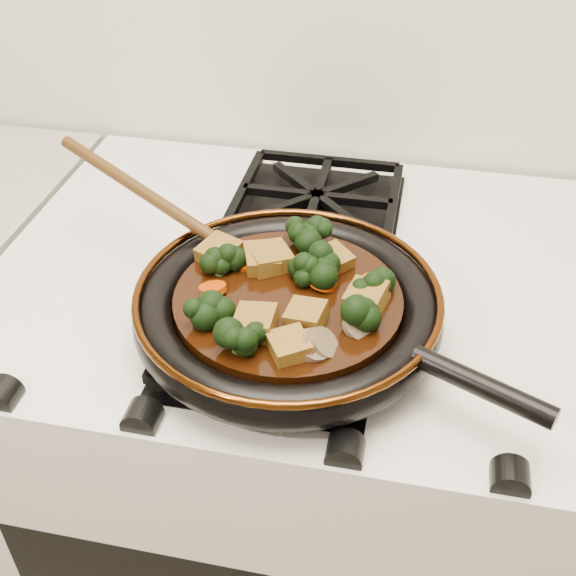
# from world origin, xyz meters

# --- Properties ---
(stove) EXTENTS (0.76, 0.60, 0.90)m
(stove) POSITION_xyz_m (0.00, 1.69, 0.45)
(stove) COLOR white
(stove) RESTS_ON ground
(burner_grate_front) EXTENTS (0.23, 0.23, 0.03)m
(burner_grate_front) POSITION_xyz_m (0.00, 1.55, 0.91)
(burner_grate_front) COLOR black
(burner_grate_front) RESTS_ON stove
(burner_grate_back) EXTENTS (0.23, 0.23, 0.03)m
(burner_grate_back) POSITION_xyz_m (0.00, 1.83, 0.91)
(burner_grate_back) COLOR black
(burner_grate_back) RESTS_ON stove
(skillet) EXTENTS (0.44, 0.33, 0.05)m
(skillet) POSITION_xyz_m (0.02, 1.56, 0.94)
(skillet) COLOR black
(skillet) RESTS_ON burner_grate_front
(braising_sauce) EXTENTS (0.25, 0.25, 0.02)m
(braising_sauce) POSITION_xyz_m (0.01, 1.56, 0.95)
(braising_sauce) COLOR black
(braising_sauce) RESTS_ON skillet
(tofu_cube_0) EXTENTS (0.05, 0.05, 0.03)m
(tofu_cube_0) POSITION_xyz_m (0.10, 1.56, 0.97)
(tofu_cube_0) COLOR brown
(tofu_cube_0) RESTS_ON braising_sauce
(tofu_cube_1) EXTENTS (0.05, 0.06, 0.03)m
(tofu_cube_1) POSITION_xyz_m (-0.08, 1.61, 0.97)
(tofu_cube_1) COLOR brown
(tofu_cube_1) RESTS_ON braising_sauce
(tofu_cube_2) EXTENTS (0.06, 0.06, 0.03)m
(tofu_cube_2) POSITION_xyz_m (-0.02, 1.61, 0.97)
(tofu_cube_2) COLOR brown
(tofu_cube_2) RESTS_ON braising_sauce
(tofu_cube_3) EXTENTS (0.04, 0.04, 0.03)m
(tofu_cube_3) POSITION_xyz_m (-0.01, 1.50, 0.97)
(tofu_cube_3) COLOR brown
(tofu_cube_3) RESTS_ON braising_sauce
(tofu_cube_4) EXTENTS (0.05, 0.06, 0.03)m
(tofu_cube_4) POSITION_xyz_m (0.05, 1.62, 0.97)
(tofu_cube_4) COLOR brown
(tofu_cube_4) RESTS_ON braising_sauce
(tofu_cube_5) EXTENTS (0.05, 0.05, 0.02)m
(tofu_cube_5) POSITION_xyz_m (0.03, 1.48, 0.97)
(tofu_cube_5) COLOR brown
(tofu_cube_5) RESTS_ON braising_sauce
(tofu_cube_6) EXTENTS (0.05, 0.04, 0.03)m
(tofu_cube_6) POSITION_xyz_m (0.04, 1.53, 0.97)
(tofu_cube_6) COLOR brown
(tofu_cube_6) RESTS_ON braising_sauce
(tofu_cube_7) EXTENTS (0.05, 0.06, 0.03)m
(tofu_cube_7) POSITION_xyz_m (-0.03, 1.61, 0.97)
(tofu_cube_7) COLOR brown
(tofu_cube_7) RESTS_ON braising_sauce
(broccoli_floret_0) EXTENTS (0.07, 0.06, 0.07)m
(broccoli_floret_0) POSITION_xyz_m (0.01, 1.66, 0.97)
(broccoli_floret_0) COLOR black
(broccoli_floret_0) RESTS_ON braising_sauce
(broccoli_floret_1) EXTENTS (0.07, 0.08, 0.06)m
(broccoli_floret_1) POSITION_xyz_m (0.04, 1.59, 0.97)
(broccoli_floret_1) COLOR black
(broccoli_floret_1) RESTS_ON braising_sauce
(broccoli_floret_2) EXTENTS (0.09, 0.09, 0.07)m
(broccoli_floret_2) POSITION_xyz_m (0.03, 1.66, 0.97)
(broccoli_floret_2) COLOR black
(broccoli_floret_2) RESTS_ON braising_sauce
(broccoli_floret_3) EXTENTS (0.09, 0.08, 0.07)m
(broccoli_floret_3) POSITION_xyz_m (-0.06, 1.50, 0.97)
(broccoli_floret_3) COLOR black
(broccoli_floret_3) RESTS_ON braising_sauce
(broccoli_floret_4) EXTENTS (0.08, 0.08, 0.07)m
(broccoli_floret_4) POSITION_xyz_m (-0.02, 1.47, 0.97)
(broccoli_floret_4) COLOR black
(broccoli_floret_4) RESTS_ON braising_sauce
(broccoli_floret_5) EXTENTS (0.07, 0.07, 0.06)m
(broccoli_floret_5) POSITION_xyz_m (0.10, 1.59, 0.97)
(broccoli_floret_5) COLOR black
(broccoli_floret_5) RESTS_ON braising_sauce
(broccoli_floret_6) EXTENTS (0.09, 0.08, 0.07)m
(broccoli_floret_6) POSITION_xyz_m (0.03, 1.60, 0.97)
(broccoli_floret_6) COLOR black
(broccoli_floret_6) RESTS_ON braising_sauce
(broccoli_floret_7) EXTENTS (0.08, 0.09, 0.07)m
(broccoli_floret_7) POSITION_xyz_m (-0.07, 1.58, 0.97)
(broccoli_floret_7) COLOR black
(broccoli_floret_7) RESTS_ON braising_sauce
(broccoli_floret_8) EXTENTS (0.10, 0.09, 0.07)m
(broccoli_floret_8) POSITION_xyz_m (0.09, 1.54, 0.97)
(broccoli_floret_8) COLOR black
(broccoli_floret_8) RESTS_ON braising_sauce
(carrot_coin_0) EXTENTS (0.03, 0.03, 0.02)m
(carrot_coin_0) POSITION_xyz_m (-0.04, 1.60, 0.96)
(carrot_coin_0) COLOR #CC3905
(carrot_coin_0) RESTS_ON braising_sauce
(carrot_coin_1) EXTENTS (0.03, 0.03, 0.02)m
(carrot_coin_1) POSITION_xyz_m (-0.07, 1.55, 0.96)
(carrot_coin_1) COLOR #CC3905
(carrot_coin_1) RESTS_ON braising_sauce
(carrot_coin_2) EXTENTS (0.03, 0.03, 0.02)m
(carrot_coin_2) POSITION_xyz_m (0.05, 1.58, 0.96)
(carrot_coin_2) COLOR #CC3905
(carrot_coin_2) RESTS_ON braising_sauce
(carrot_coin_3) EXTENTS (0.03, 0.03, 0.02)m
(carrot_coin_3) POSITION_xyz_m (0.10, 1.59, 0.96)
(carrot_coin_3) COLOR #CC3905
(carrot_coin_3) RESTS_ON braising_sauce
(carrot_coin_4) EXTENTS (0.03, 0.03, 0.02)m
(carrot_coin_4) POSITION_xyz_m (-0.02, 1.49, 0.96)
(carrot_coin_4) COLOR #CC3905
(carrot_coin_4) RESTS_ON braising_sauce
(mushroom_slice_0) EXTENTS (0.05, 0.05, 0.02)m
(mushroom_slice_0) POSITION_xyz_m (0.06, 1.48, 0.97)
(mushroom_slice_0) COLOR brown
(mushroom_slice_0) RESTS_ON braising_sauce
(mushroom_slice_1) EXTENTS (0.03, 0.04, 0.03)m
(mushroom_slice_1) POSITION_xyz_m (0.06, 1.49, 0.97)
(mushroom_slice_1) COLOR brown
(mushroom_slice_1) RESTS_ON braising_sauce
(mushroom_slice_2) EXTENTS (0.04, 0.04, 0.03)m
(mushroom_slice_2) POSITION_xyz_m (0.06, 1.48, 0.97)
(mushroom_slice_2) COLOR brown
(mushroom_slice_2) RESTS_ON braising_sauce
(mushroom_slice_3) EXTENTS (0.04, 0.04, 0.03)m
(mushroom_slice_3) POSITION_xyz_m (0.09, 1.52, 0.97)
(mushroom_slice_3) COLOR brown
(mushroom_slice_3) RESTS_ON braising_sauce
(wooden_spoon) EXTENTS (0.16, 0.09, 0.27)m
(wooden_spoon) POSITION_xyz_m (-0.13, 1.65, 0.98)
(wooden_spoon) COLOR #492D0F
(wooden_spoon) RESTS_ON braising_sauce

